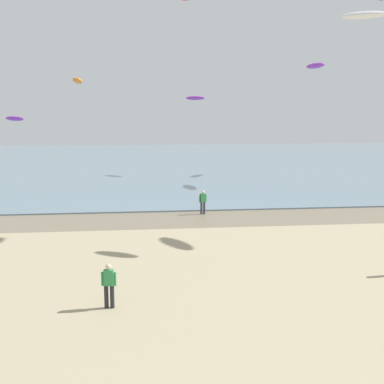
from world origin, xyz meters
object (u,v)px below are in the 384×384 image
(person_nearest_camera, at_px, (203,201))
(kite_aloft_9, at_px, (78,81))
(kite_aloft_6, at_px, (195,98))
(person_by_waterline, at_px, (109,284))
(kite_aloft_10, at_px, (15,119))
(kite_aloft_5, at_px, (315,66))
(kite_aloft_3, at_px, (363,15))

(person_nearest_camera, relative_size, kite_aloft_9, 0.71)
(person_nearest_camera, relative_size, kite_aloft_6, 0.64)
(kite_aloft_9, bearing_deg, person_by_waterline, 174.07)
(kite_aloft_10, bearing_deg, person_by_waterline, -38.68)
(kite_aloft_10, bearing_deg, kite_aloft_5, 16.62)
(person_by_waterline, relative_size, kite_aloft_6, 0.64)
(kite_aloft_6, xyz_separation_m, kite_aloft_9, (-11.40, -13.35, 1.05))
(person_nearest_camera, distance_m, kite_aloft_9, 15.39)
(kite_aloft_9, bearing_deg, kite_aloft_6, -54.91)
(kite_aloft_5, bearing_deg, kite_aloft_9, -84.44)
(person_nearest_camera, xyz_separation_m, kite_aloft_9, (-9.38, 8.43, 8.81))
(kite_aloft_3, relative_size, kite_aloft_5, 0.78)
(kite_aloft_6, xyz_separation_m, kite_aloft_10, (-20.03, 0.98, -2.27))
(person_by_waterline, distance_m, kite_aloft_5, 36.39)
(kite_aloft_3, bearing_deg, kite_aloft_9, -14.83)
(person_nearest_camera, relative_size, person_by_waterline, 1.00)
(kite_aloft_5, height_order, kite_aloft_6, kite_aloft_5)
(kite_aloft_9, bearing_deg, kite_aloft_5, -92.09)
(kite_aloft_9, height_order, kite_aloft_10, kite_aloft_9)
(person_nearest_camera, relative_size, kite_aloft_5, 0.53)
(kite_aloft_10, bearing_deg, kite_aloft_6, 30.98)
(kite_aloft_3, distance_m, kite_aloft_9, 23.54)
(person_by_waterline, height_order, kite_aloft_6, kite_aloft_6)
(kite_aloft_6, relative_size, kite_aloft_10, 1.02)
(kite_aloft_3, xyz_separation_m, kite_aloft_10, (-25.62, 30.42, -5.91))
(person_nearest_camera, xyz_separation_m, kite_aloft_5, (12.73, 13.27, 10.65))
(person_by_waterline, distance_m, kite_aloft_6, 39.58)
(person_by_waterline, height_order, kite_aloft_9, kite_aloft_9)
(person_by_waterline, height_order, kite_aloft_5, kite_aloft_5)
(person_nearest_camera, relative_size, kite_aloft_3, 0.68)
(person_by_waterline, xyz_separation_m, kite_aloft_3, (13.30, 8.60, 11.40))
(person_by_waterline, bearing_deg, kite_aloft_6, 78.55)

